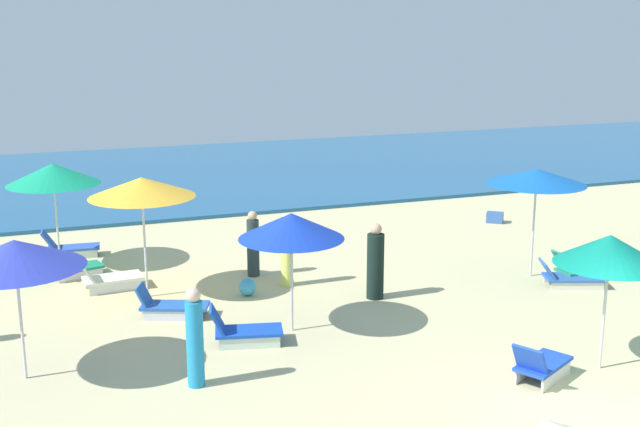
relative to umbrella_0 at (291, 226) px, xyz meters
name	(u,v)px	position (x,y,z in m)	size (l,w,h in m)	color
ocean	(233,171)	(3.16, 17.08, -2.08)	(60.00, 14.87, 0.12)	#205989
umbrella_0	(291,226)	(0.00, 0.00, 0.00)	(2.07, 2.07, 2.40)	silver
lounge_chair_0_0	(243,331)	(-1.09, -0.33, -1.87)	(1.47, 0.90, 0.77)	silver
umbrella_1	(142,187)	(-2.40, 3.04, 0.35)	(2.31, 2.31, 2.71)	silver
lounge_chair_1_0	(108,278)	(-3.17, 3.83, -1.87)	(1.48, 0.78, 0.78)	silver
lounge_chair_1_1	(170,306)	(-2.14, 1.60, -1.90)	(1.55, 1.06, 0.68)	silver
umbrella_2	(537,177)	(6.51, 1.32, 0.30)	(2.32, 2.32, 2.62)	silver
lounge_chair_2_0	(578,270)	(7.34, 0.61, -1.87)	(1.34, 0.64, 0.77)	silver
lounge_chair_2_1	(569,277)	(6.88, 0.34, -1.92)	(1.59, 1.11, 0.62)	silver
umbrella_3	(53,174)	(-4.12, 5.98, 0.24)	(2.25, 2.25, 2.64)	silver
lounge_chair_3_0	(73,268)	(-3.87, 5.04, -1.90)	(1.42, 0.89, 0.65)	silver
lounge_chair_3_1	(69,247)	(-3.84, 6.86, -1.89)	(1.48, 0.69, 0.74)	silver
umbrella_4	(15,254)	(-4.99, -0.48, 0.08)	(2.30, 2.30, 2.47)	silver
umbrella_5	(610,250)	(4.54, -3.58, 0.03)	(1.87, 1.87, 2.44)	silver
lounge_chair_5_0	(541,365)	(3.23, -3.66, -1.85)	(1.36, 1.08, 0.79)	silver
beachgoer_0	(287,252)	(0.78, 2.69, -1.33)	(0.39, 0.39, 1.71)	#E3EC67
beachgoer_1	(253,245)	(0.24, 3.68, -1.38)	(0.41, 0.41, 1.60)	#27353A
beachgoer_2	(195,339)	(-2.29, -1.78, -1.31)	(0.41, 0.41, 1.73)	#208AC9
beachgoer_6	(375,264)	(2.33, 1.18, -1.35)	(0.46, 0.46, 1.71)	black
beach_ball_0	(247,287)	(-0.28, 2.33, -1.94)	(0.40, 0.40, 0.40)	#3CA3D0
cooler_box_1	(495,217)	(8.60, 6.17, -1.98)	(0.50, 0.32, 0.32)	#355DA5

